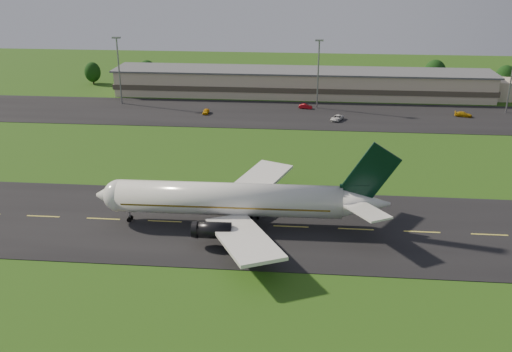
# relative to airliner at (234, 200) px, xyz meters

# --- Properties ---
(ground) EXTENTS (360.00, 360.00, 0.00)m
(ground) POSITION_rel_airliner_xyz_m (9.74, -0.01, -4.66)
(ground) COLOR #214611
(ground) RESTS_ON ground
(taxiway) EXTENTS (220.00, 30.00, 0.10)m
(taxiway) POSITION_rel_airliner_xyz_m (9.74, -0.01, -4.61)
(taxiway) COLOR black
(taxiway) RESTS_ON ground
(apron) EXTENTS (260.00, 30.00, 0.10)m
(apron) POSITION_rel_airliner_xyz_m (9.74, 71.99, -4.61)
(apron) COLOR black
(apron) RESTS_ON ground
(airliner) EXTENTS (51.25, 42.18, 15.57)m
(airliner) POSITION_rel_airliner_xyz_m (0.00, 0.00, 0.00)
(airliner) COLOR white
(airliner) RESTS_ON ground
(terminal) EXTENTS (145.00, 16.00, 8.40)m
(terminal) POSITION_rel_airliner_xyz_m (16.14, 96.17, -0.67)
(terminal) COLOR #C8B299
(terminal) RESTS_ON ground
(light_mast_west) EXTENTS (2.40, 1.20, 20.35)m
(light_mast_west) POSITION_rel_airliner_xyz_m (-45.26, 79.99, 8.08)
(light_mast_west) COLOR gray
(light_mast_west) RESTS_ON ground
(light_mast_centre) EXTENTS (2.40, 1.20, 20.35)m
(light_mast_centre) POSITION_rel_airliner_xyz_m (14.74, 79.99, 8.08)
(light_mast_centre) COLOR gray
(light_mast_centre) RESTS_ON ground
(tree_line) EXTENTS (195.49, 9.46, 10.38)m
(tree_line) POSITION_rel_airliner_xyz_m (55.27, 106.45, 0.30)
(tree_line) COLOR black
(tree_line) RESTS_ON ground
(service_vehicle_a) EXTENTS (1.62, 3.96, 1.35)m
(service_vehicle_a) POSITION_rel_airliner_xyz_m (-17.32, 70.58, -3.89)
(service_vehicle_a) COLOR #DEA40D
(service_vehicle_a) RESTS_ON apron
(service_vehicle_b) EXTENTS (4.20, 2.01, 1.33)m
(service_vehicle_b) POSITION_rel_airliner_xyz_m (11.38, 78.96, -3.90)
(service_vehicle_b) COLOR #A30A14
(service_vehicle_b) RESTS_ON apron
(service_vehicle_c) EXTENTS (4.24, 5.68, 1.43)m
(service_vehicle_c) POSITION_rel_airliner_xyz_m (20.22, 67.02, -3.84)
(service_vehicle_c) COLOR silver
(service_vehicle_c) RESTS_ON apron
(service_vehicle_d) EXTENTS (5.09, 3.05, 1.38)m
(service_vehicle_d) POSITION_rel_airliner_xyz_m (56.16, 74.07, -3.87)
(service_vehicle_d) COLOR #C38F0B
(service_vehicle_d) RESTS_ON apron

